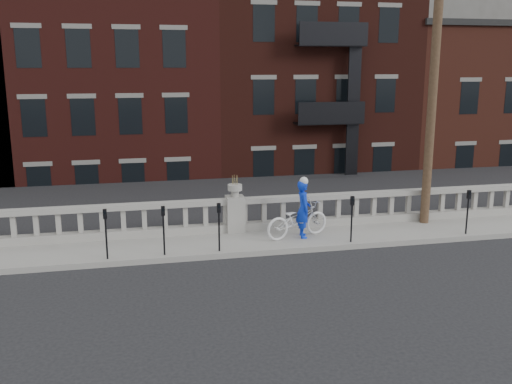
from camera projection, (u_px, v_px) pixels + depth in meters
ground at (264, 282)px, 13.89m from camera, size 120.00×120.00×0.00m
sidewalk at (241, 242)px, 16.73m from camera, size 32.00×2.20×0.15m
balustrade at (235, 216)px, 17.51m from camera, size 28.00×0.34×1.03m
planter_pedestal at (235, 210)px, 17.47m from camera, size 0.55×0.55×1.76m
lower_level at (189, 106)px, 35.38m from camera, size 80.00×44.00×20.80m
utility_pole at (435, 63)px, 17.46m from camera, size 1.60×0.28×10.00m
parking_meter_a at (106, 228)px, 14.93m from camera, size 0.10×0.09×1.36m
parking_meter_b at (164, 225)px, 15.24m from camera, size 0.10×0.09×1.36m
parking_meter_c at (219, 222)px, 15.56m from camera, size 0.10×0.09×1.36m
parking_meter_d at (352, 214)px, 16.36m from camera, size 0.10×0.09×1.36m
parking_meter_e at (468, 207)px, 17.14m from camera, size 0.10×0.09×1.36m
bicycle at (297, 219)px, 16.89m from camera, size 2.19×1.30×1.09m
cyclist at (303, 209)px, 16.85m from camera, size 0.48×0.67×1.72m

